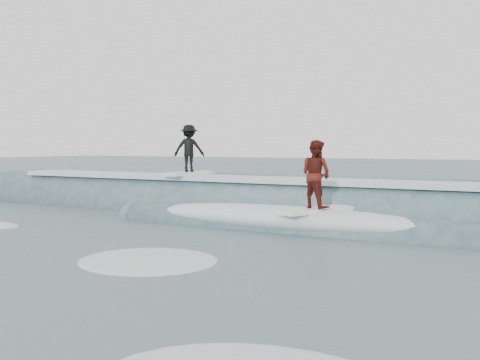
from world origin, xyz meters
The scene contains 6 objects.
ground centered at (0.00, 0.00, 0.00)m, with size 160.00×160.00×0.00m, color #3E545B.
breaking_wave centered at (0.25, 5.46, 0.04)m, with size 23.45×3.84×2.12m.
surfer_black centered at (-2.37, 5.76, 1.87)m, with size 1.10×2.04×1.58m.
surfer_red centered at (2.67, 3.56, 1.27)m, with size 1.35×2.04×1.69m.
whitewater centered at (0.51, -2.30, 0.00)m, with size 18.40×7.41×0.10m.
far_swells centered at (-0.96, 17.65, 0.00)m, with size 36.85×8.65×0.80m.
Camera 1 is at (7.06, -8.20, 2.03)m, focal length 40.00 mm.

